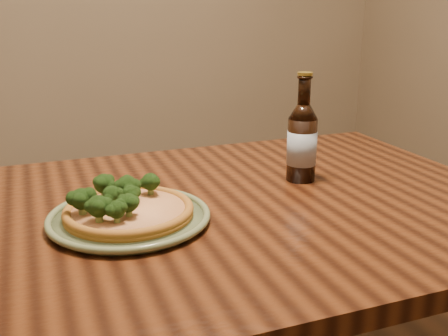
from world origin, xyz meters
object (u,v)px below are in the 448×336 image
object	(u,v)px
table	(153,254)
plate	(129,217)
beer_bottle	(302,141)
pizza	(126,208)

from	to	relation	value
table	plate	world-z (taller)	plate
table	beer_bottle	distance (m)	0.44
table	beer_bottle	bearing A→B (deg)	11.41
plate	beer_bottle	distance (m)	0.46
plate	pizza	bearing A→B (deg)	155.07
table	beer_bottle	size ratio (longest dim) A/B	6.21
table	plate	size ratio (longest dim) A/B	5.06
beer_bottle	pizza	bearing A→B (deg)	-153.92
plate	table	bearing A→B (deg)	31.69
table	beer_bottle	world-z (taller)	beer_bottle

